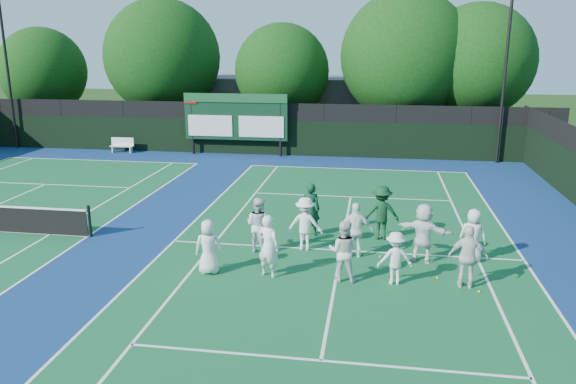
# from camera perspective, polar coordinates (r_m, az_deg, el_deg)

# --- Properties ---
(ground) EXTENTS (120.00, 120.00, 0.00)m
(ground) POSITION_cam_1_polar(r_m,az_deg,el_deg) (16.85, 5.19, -7.16)
(ground) COLOR #17350E
(ground) RESTS_ON ground
(court_apron) EXTENTS (34.00, 32.00, 0.01)m
(court_apron) POSITION_cam_1_polar(r_m,az_deg,el_deg) (19.06, -12.97, -4.82)
(court_apron) COLOR navy
(court_apron) RESTS_ON ground
(near_court) EXTENTS (11.05, 23.85, 0.01)m
(near_court) POSITION_cam_1_polar(r_m,az_deg,el_deg) (17.78, 5.41, -5.92)
(near_court) COLOR #11562C
(near_court) RESTS_ON ground
(back_fence) EXTENTS (34.00, 0.08, 3.00)m
(back_fence) POSITION_cam_1_polar(r_m,az_deg,el_deg) (32.72, -3.42, 6.18)
(back_fence) COLOR black
(back_fence) RESTS_ON ground
(scoreboard) EXTENTS (6.00, 0.21, 3.55)m
(scoreboard) POSITION_cam_1_polar(r_m,az_deg,el_deg) (32.44, -5.36, 7.55)
(scoreboard) COLOR black
(scoreboard) RESTS_ON ground
(clubhouse) EXTENTS (18.00, 6.00, 4.00)m
(clubhouse) POSITION_cam_1_polar(r_m,az_deg,el_deg) (39.94, 4.72, 8.67)
(clubhouse) COLOR #535257
(clubhouse) RESTS_ON ground
(light_pole_left) EXTENTS (1.20, 0.30, 10.12)m
(light_pole_left) POSITION_cam_1_polar(r_m,az_deg,el_deg) (38.21, -26.88, 13.35)
(light_pole_left) COLOR black
(light_pole_left) RESTS_ON ground
(light_pole_right) EXTENTS (1.20, 0.30, 10.12)m
(light_pole_right) POSITION_cam_1_polar(r_m,az_deg,el_deg) (31.98, 21.44, 13.90)
(light_pole_right) COLOR black
(light_pole_right) RESTS_ON ground
(bench) EXTENTS (1.39, 0.37, 0.88)m
(bench) POSITION_cam_1_polar(r_m,az_deg,el_deg) (34.82, -16.49, 4.65)
(bench) COLOR white
(bench) RESTS_ON ground
(tree_a) EXTENTS (5.69, 5.69, 7.35)m
(tree_a) POSITION_cam_1_polar(r_m,az_deg,el_deg) (41.47, -23.41, 11.02)
(tree_a) COLOR black
(tree_a) RESTS_ON ground
(tree_b) EXTENTS (7.33, 7.33, 9.10)m
(tree_b) POSITION_cam_1_polar(r_m,az_deg,el_deg) (37.68, -12.36, 12.96)
(tree_b) COLOR black
(tree_b) RESTS_ON ground
(tree_c) EXTENTS (5.85, 5.85, 7.55)m
(tree_c) POSITION_cam_1_polar(r_m,az_deg,el_deg) (35.68, -0.34, 11.95)
(tree_c) COLOR black
(tree_c) RESTS_ON ground
(tree_d) EXTENTS (7.74, 7.74, 9.40)m
(tree_d) POSITION_cam_1_polar(r_m,az_deg,el_deg) (35.23, 12.06, 13.00)
(tree_d) COLOR black
(tree_d) RESTS_ON ground
(tree_e) EXTENTS (6.68, 6.68, 8.63)m
(tree_e) POSITION_cam_1_polar(r_m,az_deg,el_deg) (35.69, 18.88, 12.22)
(tree_e) COLOR black
(tree_e) RESTS_ON ground
(tennis_ball_1) EXTENTS (0.07, 0.07, 0.07)m
(tennis_ball_1) POSITION_cam_1_polar(r_m,az_deg,el_deg) (17.37, 9.33, -6.49)
(tennis_ball_1) COLOR #B8DB19
(tennis_ball_1) RESTS_ON ground
(tennis_ball_2) EXTENTS (0.07, 0.07, 0.07)m
(tennis_ball_2) POSITION_cam_1_polar(r_m,az_deg,el_deg) (16.20, 14.93, -8.44)
(tennis_ball_2) COLOR #B8DB19
(tennis_ball_2) RESTS_ON ground
(tennis_ball_3) EXTENTS (0.07, 0.07, 0.07)m
(tennis_ball_3) POSITION_cam_1_polar(r_m,az_deg,el_deg) (17.79, -9.16, -5.96)
(tennis_ball_3) COLOR #B8DB19
(tennis_ball_3) RESTS_ON ground
(tennis_ball_4) EXTENTS (0.07, 0.07, 0.07)m
(tennis_ball_4) POSITION_cam_1_polar(r_m,az_deg,el_deg) (20.02, 11.68, -3.69)
(tennis_ball_4) COLOR #B8DB19
(tennis_ball_4) RESTS_ON ground
(tennis_ball_5) EXTENTS (0.07, 0.07, 0.07)m
(tennis_ball_5) POSITION_cam_1_polar(r_m,az_deg,el_deg) (15.68, 18.85, -9.55)
(tennis_ball_5) COLOR #B8DB19
(tennis_ball_5) RESTS_ON ground
(player_front_0) EXTENTS (0.83, 0.61, 1.57)m
(player_front_0) POSITION_cam_1_polar(r_m,az_deg,el_deg) (15.94, -8.08, -5.53)
(player_front_0) COLOR silver
(player_front_0) RESTS_ON ground
(player_front_1) EXTENTS (0.76, 0.63, 1.79)m
(player_front_1) POSITION_cam_1_polar(r_m,az_deg,el_deg) (15.55, -2.02, -5.50)
(player_front_1) COLOR white
(player_front_1) RESTS_ON ground
(player_front_2) EXTENTS (0.89, 0.73, 1.71)m
(player_front_2) POSITION_cam_1_polar(r_m,az_deg,el_deg) (15.36, 5.64, -5.99)
(player_front_2) COLOR silver
(player_front_2) RESTS_ON ground
(player_front_3) EXTENTS (1.04, 0.72, 1.47)m
(player_front_3) POSITION_cam_1_polar(r_m,az_deg,el_deg) (15.39, 10.83, -6.62)
(player_front_3) COLOR white
(player_front_3) RESTS_ON ground
(player_front_4) EXTENTS (1.05, 0.52, 1.73)m
(player_front_4) POSITION_cam_1_polar(r_m,az_deg,el_deg) (15.60, 17.83, -6.29)
(player_front_4) COLOR silver
(player_front_4) RESTS_ON ground
(player_back_0) EXTENTS (1.04, 0.93, 1.75)m
(player_back_0) POSITION_cam_1_polar(r_m,az_deg,el_deg) (17.38, -3.01, -3.35)
(player_back_0) COLOR silver
(player_back_0) RESTS_ON ground
(player_back_1) EXTENTS (1.13, 0.70, 1.70)m
(player_back_1) POSITION_cam_1_polar(r_m,az_deg,el_deg) (17.55, 1.76, -3.25)
(player_back_1) COLOR white
(player_back_1) RESTS_ON ground
(player_back_2) EXTENTS (1.02, 0.47, 1.71)m
(player_back_2) POSITION_cam_1_polar(r_m,az_deg,el_deg) (17.05, 6.91, -3.88)
(player_back_2) COLOR white
(player_back_2) RESTS_ON ground
(player_back_3) EXTENTS (1.74, 1.16, 1.79)m
(player_back_3) POSITION_cam_1_polar(r_m,az_deg,el_deg) (17.07, 13.60, -4.03)
(player_back_3) COLOR white
(player_back_3) RESTS_ON ground
(player_back_4) EXTENTS (0.83, 0.58, 1.61)m
(player_back_4) POSITION_cam_1_polar(r_m,az_deg,el_deg) (17.50, 18.26, -4.21)
(player_back_4) COLOR silver
(player_back_4) RESTS_ON ground
(coach_left) EXTENTS (0.73, 0.54, 1.83)m
(coach_left) POSITION_cam_1_polar(r_m,az_deg,el_deg) (18.81, 2.26, -1.78)
(coach_left) COLOR #0E361F
(coach_left) RESTS_ON ground
(coach_right) EXTENTS (1.26, 0.84, 1.82)m
(coach_right) POSITION_cam_1_polar(r_m,az_deg,el_deg) (18.71, 9.48, -2.08)
(coach_right) COLOR #0E351C
(coach_right) RESTS_ON ground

